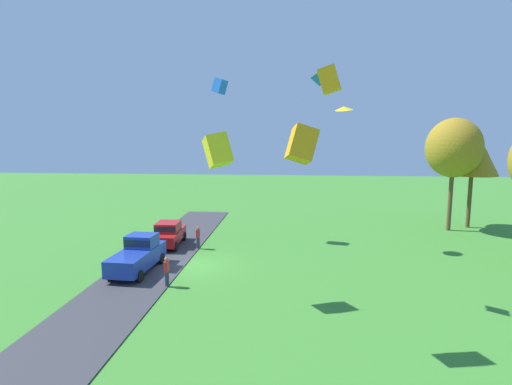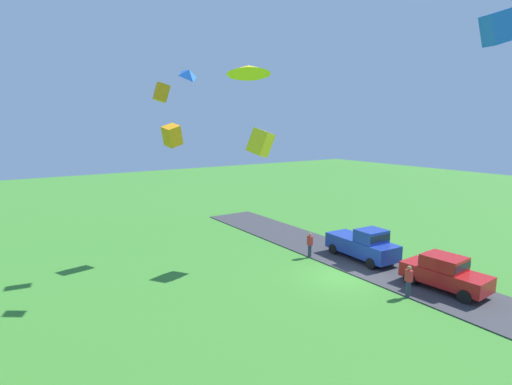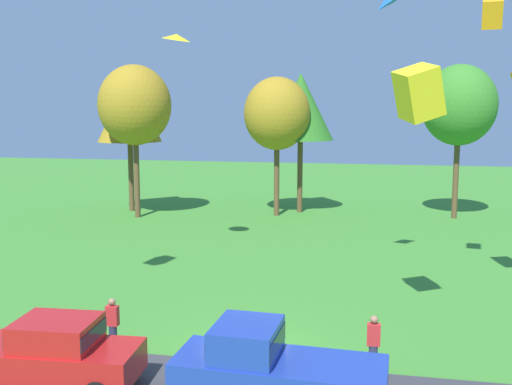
% 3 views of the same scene
% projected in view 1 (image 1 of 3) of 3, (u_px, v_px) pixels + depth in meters
% --- Properties ---
extents(ground_plane, '(120.00, 120.00, 0.00)m').
position_uv_depth(ground_plane, '(197.00, 266.00, 26.01)').
color(ground_plane, '#3D842D').
extents(pavement_strip, '(36.00, 4.40, 0.06)m').
position_uv_depth(pavement_strip, '(153.00, 264.00, 26.26)').
color(pavement_strip, '#38383D').
rests_on(pavement_strip, ground).
extents(car_sedan_near_entrance, '(4.49, 2.16, 1.84)m').
position_uv_depth(car_sedan_near_entrance, '(169.00, 233.00, 30.46)').
color(car_sedan_near_entrance, red).
rests_on(car_sedan_near_entrance, ground).
extents(car_pickup_by_flagpole, '(5.10, 2.26, 2.14)m').
position_uv_depth(car_pickup_by_flagpole, '(138.00, 254.00, 24.87)').
color(car_pickup_by_flagpole, '#1E389E').
rests_on(car_pickup_by_flagpole, ground).
extents(person_watching_sky, '(0.36, 0.24, 1.71)m').
position_uv_depth(person_watching_sky, '(167.00, 272.00, 22.33)').
color(person_watching_sky, '#2D334C').
rests_on(person_watching_sky, ground).
extents(person_beside_suv, '(0.36, 0.24, 1.71)m').
position_uv_depth(person_beside_suv, '(198.00, 237.00, 29.80)').
color(person_beside_suv, '#2D334C').
rests_on(person_beside_suv, ground).
extents(tree_right_of_center, '(4.37, 4.37, 9.23)m').
position_uv_depth(tree_right_of_center, '(473.00, 151.00, 35.89)').
color(tree_right_of_center, brown).
rests_on(tree_right_of_center, ground).
extents(tree_lone_near, '(4.71, 4.71, 9.94)m').
position_uv_depth(tree_lone_near, '(454.00, 148.00, 34.72)').
color(tree_lone_near, brown).
rests_on(tree_lone_near, ground).
extents(kite_box_high_left, '(0.87, 1.09, 1.17)m').
position_uv_depth(kite_box_high_left, '(329.00, 80.00, 16.20)').
color(kite_box_high_left, orange).
extents(kite_box_high_right, '(1.70, 1.77, 1.92)m').
position_uv_depth(kite_box_high_right, '(218.00, 150.00, 19.94)').
color(kite_box_high_right, yellow).
extents(kite_box_mid_center, '(1.18, 1.38, 1.37)m').
position_uv_depth(kite_box_mid_center, '(220.00, 86.00, 31.75)').
color(kite_box_mid_center, blue).
extents(kite_diamond_over_trees, '(1.06, 0.82, 0.80)m').
position_uv_depth(kite_diamond_over_trees, '(321.00, 76.00, 19.84)').
color(kite_diamond_over_trees, blue).
extents(kite_delta_low_drifter, '(1.77, 1.76, 0.50)m').
position_uv_depth(kite_delta_low_drifter, '(344.00, 108.00, 28.91)').
color(kite_delta_low_drifter, yellow).
extents(kite_box_topmost, '(1.35, 1.38, 1.65)m').
position_uv_depth(kite_box_topmost, '(302.00, 144.00, 15.40)').
color(kite_box_topmost, orange).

